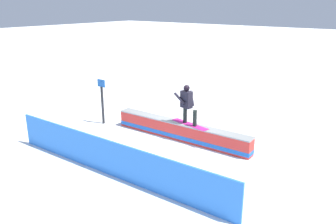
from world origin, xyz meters
name	(u,v)px	position (x,y,z in m)	size (l,w,h in m)	color
ground_plane	(180,139)	(0.00, 0.00, 0.00)	(120.00, 120.00, 0.00)	white
grind_box	(180,132)	(0.00, 0.00, 0.29)	(5.49, 0.66, 0.65)	red
snowboarder	(187,103)	(-0.26, -0.04, 1.40)	(1.60, 0.57, 1.41)	#C21F81
safety_fence	(111,158)	(0.00, 3.43, 0.54)	(8.08, 0.06, 1.08)	#317EEE
trail_marker	(102,100)	(3.51, 0.55, 0.99)	(0.40, 0.10, 1.85)	#262628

